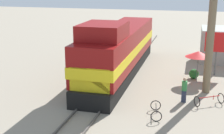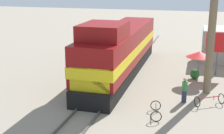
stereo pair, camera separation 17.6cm
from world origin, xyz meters
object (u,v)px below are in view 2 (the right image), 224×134
bicycle (209,100)px  billboard_sign (218,45)px  locomotive (120,51)px  utility_pole (212,32)px  vendor_umbrella (199,54)px  person_bystander (185,89)px  bicycle_spare (156,111)px

bicycle → billboard_sign: bearing=-37.8°
locomotive → bicycle: (6.93, -4.70, -1.71)m
locomotive → billboard_sign: (7.56, 2.13, 0.48)m
utility_pole → vendor_umbrella: utility_pole is taller
locomotive → bicycle: locomotive is taller
billboard_sign → locomotive: bearing=-164.3°
utility_pole → person_bystander: bearing=-122.2°
billboard_sign → bicycle_spare: (-3.63, -9.30, -2.21)m
utility_pole → billboard_sign: size_ratio=2.39×
locomotive → person_bystander: locomotive is taller
utility_pole → bicycle_spare: size_ratio=4.98×
vendor_umbrella → billboard_sign: 2.70m
bicycle_spare → vendor_umbrella: bearing=-116.1°
locomotive → vendor_umbrella: locomotive is taller
locomotive → billboard_sign: size_ratio=4.67×
utility_pole → bicycle: utility_pole is taller
person_bystander → billboard_sign: bearing=72.0°
vendor_umbrella → bicycle_spare: bearing=-107.6°
billboard_sign → bicycle: bearing=-95.3°
billboard_sign → person_bystander: 7.28m
utility_pole → bicycle_spare: utility_pole is taller
bicycle → bicycle_spare: bearing=97.1°
vendor_umbrella → bicycle_spare: size_ratio=1.42×
utility_pole → bicycle: bearing=-86.8°
locomotive → bicycle: 8.54m
locomotive → bicycle: size_ratio=8.80×
utility_pole → bicycle: 4.54m
vendor_umbrella → bicycle_spare: vendor_umbrella is taller
bicycle → bicycle_spare: (-3.00, -2.47, -0.02)m
vendor_umbrella → bicycle: 4.97m
locomotive → utility_pole: size_ratio=1.95×
person_bystander → utility_pole: bearing=57.8°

